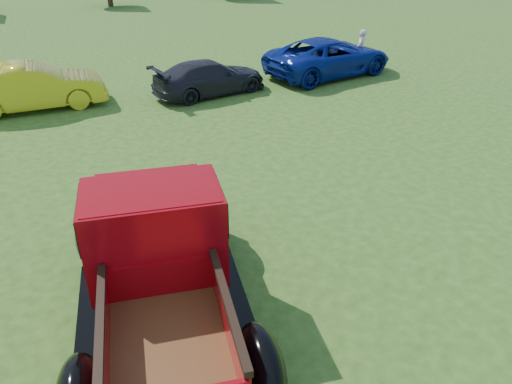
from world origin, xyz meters
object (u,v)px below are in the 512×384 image
pickup_truck (157,252)px  show_car_yellow (33,87)px  show_car_blue (329,57)px  show_car_grey (210,77)px  spectator (360,50)px

pickup_truck → show_car_yellow: 10.78m
show_car_blue → pickup_truck: bearing=128.1°
show_car_grey → show_car_blue: (4.99, -0.20, 0.13)m
show_car_yellow → show_car_grey: (5.50, -1.42, -0.14)m
show_car_yellow → spectator: bearing=-91.2°
show_car_blue → spectator: bearing=-92.5°
pickup_truck → spectator: (11.91, 9.19, -0.19)m
show_car_blue → spectator: spectator is taller
show_car_grey → pickup_truck: bearing=146.6°
show_car_blue → show_car_grey: bearing=84.2°
show_car_blue → spectator: (1.58, 0.03, 0.07)m
show_car_yellow → spectator: 12.17m
pickup_truck → show_car_grey: size_ratio=1.47×
show_car_yellow → show_car_blue: (10.48, -1.62, -0.01)m
spectator → show_car_yellow: bearing=-48.2°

